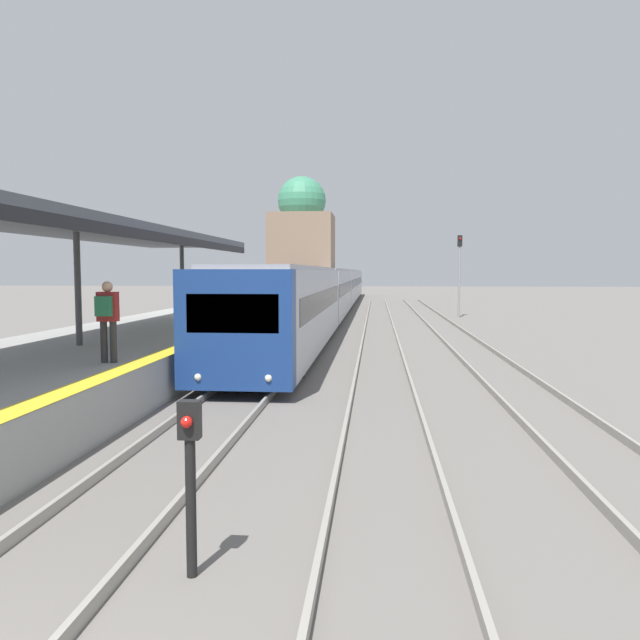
{
  "coord_description": "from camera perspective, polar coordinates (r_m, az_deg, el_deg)",
  "views": [
    {
      "loc": [
        3.1,
        -2.28,
        2.88
      ],
      "look_at": [
        1.64,
        13.93,
        1.61
      ],
      "focal_mm": 35.0,
      "sensor_mm": 36.0,
      "label": 1
    }
  ],
  "objects": [
    {
      "name": "signal_mast_far",
      "position": [
        40.08,
        12.63,
        4.84
      ],
      "size": [
        0.28,
        0.29,
        5.14
      ],
      "color": "gray",
      "rests_on": "ground_plane"
    },
    {
      "name": "distant_domed_building",
      "position": [
        55.66,
        -1.67,
        6.85
      ],
      "size": [
        5.55,
        5.55,
        11.24
      ],
      "color": "#89705B",
      "rests_on": "ground_plane"
    },
    {
      "name": "train_near",
      "position": [
        45.75,
        1.26,
        2.97
      ],
      "size": [
        2.63,
        64.78,
        3.05
      ],
      "color": "navy",
      "rests_on": "ground_plane"
    },
    {
      "name": "platform_canopy",
      "position": [
        16.83,
        -21.27,
        7.8
      ],
      "size": [
        4.0,
        21.21,
        3.06
      ],
      "color": "#4C515B",
      "rests_on": "station_platform"
    },
    {
      "name": "person_on_platform",
      "position": [
        13.37,
        -18.88,
        0.46
      ],
      "size": [
        0.4,
        0.4,
        1.66
      ],
      "color": "#2D2D33",
      "rests_on": "station_platform"
    },
    {
      "name": "signal_post_near",
      "position": [
        6.1,
        -11.79,
        -13.07
      ],
      "size": [
        0.2,
        0.21,
        1.69
      ],
      "color": "black",
      "rests_on": "ground_plane"
    }
  ]
}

